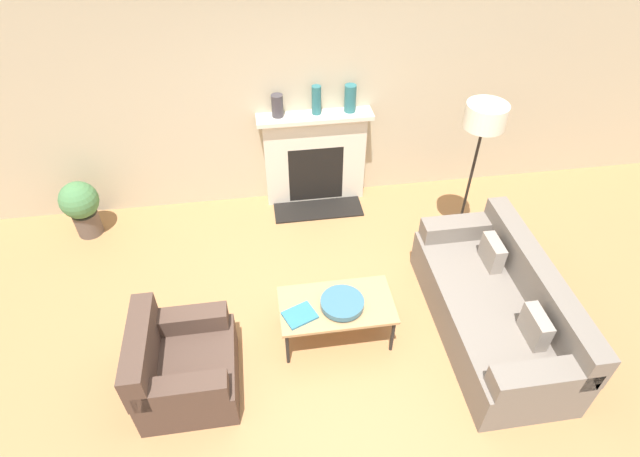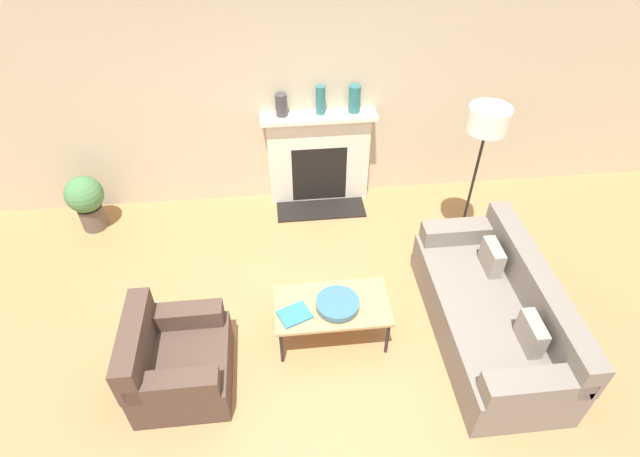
{
  "view_description": "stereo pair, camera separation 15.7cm",
  "coord_description": "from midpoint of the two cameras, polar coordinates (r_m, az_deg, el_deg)",
  "views": [
    {
      "loc": [
        -0.53,
        -2.65,
        3.94
      ],
      "look_at": [
        0.04,
        1.27,
        0.45
      ],
      "focal_mm": 28.0,
      "sensor_mm": 36.0,
      "label": 1
    },
    {
      "loc": [
        -0.37,
        -2.67,
        3.94
      ],
      "look_at": [
        0.04,
        1.27,
        0.45
      ],
      "focal_mm": 28.0,
      "sensor_mm": 36.0,
      "label": 2
    }
  ],
  "objects": [
    {
      "name": "armchair_near",
      "position": [
        4.53,
        -15.21,
        -14.48
      ],
      "size": [
        0.8,
        0.87,
        0.78
      ],
      "rotation": [
        0.0,
        0.0,
        1.57
      ],
      "color": "#4C382D",
      "rests_on": "ground_plane"
    },
    {
      "name": "couch",
      "position": [
        4.97,
        20.14,
        -9.07
      ],
      "size": [
        0.92,
        1.99,
        0.81
      ],
      "rotation": [
        0.0,
        0.0,
        -1.57
      ],
      "color": "slate",
      "rests_on": "ground_plane"
    },
    {
      "name": "mantel_vase_left",
      "position": [
        5.72,
        -3.63,
        13.9
      ],
      "size": [
        0.13,
        0.13,
        0.26
      ],
      "color": "#3D383D",
      "rests_on": "fireplace"
    },
    {
      "name": "mantel_vase_center_left",
      "position": [
        5.73,
        0.87,
        14.47
      ],
      "size": [
        0.11,
        0.11,
        0.33
      ],
      "color": "#28666B",
      "rests_on": "fireplace"
    },
    {
      "name": "bowl",
      "position": [
        4.52,
        3.03,
        -8.58
      ],
      "size": [
        0.39,
        0.39,
        0.07
      ],
      "color": "#38667A",
      "rests_on": "coffee_table"
    },
    {
      "name": "ground_plane",
      "position": [
        4.78,
        2.09,
        -14.26
      ],
      "size": [
        18.0,
        18.0,
        0.0
      ],
      "primitive_type": "plane",
      "color": "#A87547"
    },
    {
      "name": "potted_plant",
      "position": [
        6.31,
        -24.52,
        3.01
      ],
      "size": [
        0.43,
        0.43,
        0.69
      ],
      "color": "brown",
      "rests_on": "ground_plane"
    },
    {
      "name": "mantel_vase_center_right",
      "position": [
        5.79,
        4.77,
        14.53
      ],
      "size": [
        0.13,
        0.13,
        0.31
      ],
      "color": "#28666B",
      "rests_on": "fireplace"
    },
    {
      "name": "wall_back",
      "position": [
        5.79,
        -1.0,
        15.86
      ],
      "size": [
        18.0,
        0.06,
        2.9
      ],
      "color": "#BCAD8E",
      "rests_on": "ground_plane"
    },
    {
      "name": "book",
      "position": [
        4.48,
        -1.9,
        -9.81
      ],
      "size": [
        0.33,
        0.3,
        0.02
      ],
      "rotation": [
        0.0,
        0.0,
        0.39
      ],
      "color": "teal",
      "rests_on": "coffee_table"
    },
    {
      "name": "coffee_table",
      "position": [
        4.59,
        2.37,
        -8.95
      ],
      "size": [
        1.04,
        0.57,
        0.45
      ],
      "color": "tan",
      "rests_on": "ground_plane"
    },
    {
      "name": "floor_lamp",
      "position": [
        5.2,
        19.28,
        10.57
      ],
      "size": [
        0.41,
        0.41,
        1.71
      ],
      "color": "black",
      "rests_on": "ground_plane"
    },
    {
      "name": "fireplace",
      "position": [
        6.11,
        0.59,
        7.93
      ],
      "size": [
        1.33,
        0.59,
        1.18
      ],
      "color": "beige",
      "rests_on": "ground_plane"
    }
  ]
}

